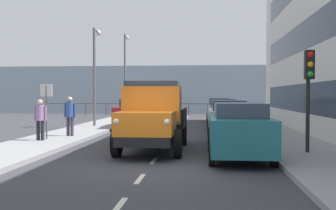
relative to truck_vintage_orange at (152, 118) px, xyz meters
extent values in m
plane|color=#38383D|center=(-0.29, -6.52, -1.18)|extent=(80.00, 80.00, 0.00)
cube|color=gray|center=(-5.14, -6.52, -1.10)|extent=(2.72, 36.15, 0.15)
cube|color=gray|center=(4.56, -6.52, -1.10)|extent=(2.72, 36.15, 0.15)
cube|color=silver|center=(-0.29, 6.70, -1.17)|extent=(0.12, 1.10, 0.01)
cube|color=silver|center=(-0.29, 4.43, -1.17)|extent=(0.12, 1.10, 0.01)
cube|color=silver|center=(-0.29, 1.89, -1.17)|extent=(0.12, 1.10, 0.01)
cube|color=silver|center=(-0.29, -0.92, -1.17)|extent=(0.12, 1.10, 0.01)
cube|color=silver|center=(-0.29, -3.68, -1.17)|extent=(0.12, 1.10, 0.01)
cube|color=silver|center=(-0.29, -6.26, -1.17)|extent=(0.12, 1.10, 0.01)
cube|color=silver|center=(-0.29, -8.47, -1.17)|extent=(0.12, 1.10, 0.01)
cube|color=silver|center=(-0.29, -11.43, -1.17)|extent=(0.12, 1.10, 0.01)
cube|color=silver|center=(-0.29, -13.85, -1.17)|extent=(0.12, 1.10, 0.01)
cube|color=silver|center=(-0.29, -16.33, -1.17)|extent=(0.12, 1.10, 0.01)
cube|color=silver|center=(-0.29, -19.20, -1.17)|extent=(0.12, 1.10, 0.01)
cube|color=silver|center=(-0.29, -21.94, -1.17)|extent=(0.12, 1.10, 0.01)
cube|color=#2D3847|center=(-6.53, -4.43, 0.62)|extent=(0.08, 22.24, 1.40)
cube|color=#2D3847|center=(-6.53, -4.43, 3.62)|extent=(0.08, 22.24, 1.40)
cube|color=#8C9EAD|center=(-0.29, -27.59, 1.32)|extent=(80.00, 0.80, 5.00)
cylinder|color=#4C5156|center=(-12.29, -23.99, -0.58)|extent=(0.08, 0.08, 1.20)
cylinder|color=#4C5156|center=(-10.29, -23.99, -0.58)|extent=(0.08, 0.08, 1.20)
cylinder|color=#4C5156|center=(-8.29, -23.99, -0.58)|extent=(0.08, 0.08, 1.20)
cylinder|color=#4C5156|center=(-6.29, -23.99, -0.58)|extent=(0.08, 0.08, 1.20)
cylinder|color=#4C5156|center=(-4.29, -23.99, -0.58)|extent=(0.08, 0.08, 1.20)
cylinder|color=#4C5156|center=(-2.29, -23.99, -0.58)|extent=(0.08, 0.08, 1.20)
cylinder|color=#4C5156|center=(-0.29, -23.99, -0.58)|extent=(0.08, 0.08, 1.20)
cylinder|color=#4C5156|center=(1.71, -23.99, -0.58)|extent=(0.08, 0.08, 1.20)
cylinder|color=#4C5156|center=(3.71, -23.99, -0.58)|extent=(0.08, 0.08, 1.20)
cylinder|color=#4C5156|center=(5.71, -23.99, -0.58)|extent=(0.08, 0.08, 1.20)
cylinder|color=#4C5156|center=(7.71, -23.99, -0.58)|extent=(0.08, 0.08, 1.20)
cylinder|color=#4C5156|center=(9.71, -23.99, -0.58)|extent=(0.08, 0.08, 1.20)
cylinder|color=#4C5156|center=(11.71, -23.99, -0.58)|extent=(0.08, 0.08, 1.20)
cylinder|color=#4C5156|center=(13.71, -23.99, -0.58)|extent=(0.08, 0.08, 1.20)
cube|color=#4C5156|center=(-0.29, -23.99, -0.06)|extent=(28.00, 0.08, 0.08)
cube|color=black|center=(0.00, -0.38, -0.58)|extent=(1.64, 5.60, 0.30)
cube|color=orange|center=(0.00, 1.47, -0.08)|extent=(1.72, 1.90, 0.70)
cube|color=silver|center=(0.00, 2.36, -0.11)|extent=(1.16, 0.08, 0.56)
sphere|color=white|center=(-0.74, 2.36, 0.02)|extent=(0.20, 0.20, 0.20)
sphere|color=white|center=(0.73, 2.36, 0.02)|extent=(0.20, 0.20, 0.20)
cube|color=orange|center=(0.00, -0.04, 0.50)|extent=(1.93, 1.34, 1.15)
cube|color=#2D3847|center=(0.00, -0.04, 0.97)|extent=(1.78, 1.23, 0.56)
cube|color=#2D2319|center=(0.00, -1.72, -0.35)|extent=(2.10, 2.80, 0.16)
cube|color=black|center=(-1.01, -1.72, -0.03)|extent=(0.08, 2.80, 0.56)
cube|color=black|center=(1.01, -1.72, -0.03)|extent=(0.08, 2.80, 0.56)
cylinder|color=black|center=(-0.97, 1.30, -0.73)|extent=(0.24, 0.90, 0.90)
cylinder|color=black|center=(0.97, 1.30, -0.73)|extent=(0.24, 0.90, 0.90)
cylinder|color=black|center=(-0.97, -1.92, -0.73)|extent=(0.24, 0.90, 0.90)
cylinder|color=black|center=(0.97, -1.92, -0.73)|extent=(0.24, 0.90, 0.90)
cube|color=#1E6670|center=(-2.83, 1.24, -0.38)|extent=(1.76, 4.43, 1.00)
cube|color=#2D3847|center=(-2.83, 1.44, 0.33)|extent=(1.44, 2.44, 0.42)
cylinder|color=black|center=(-1.99, -0.13, -0.88)|extent=(0.18, 0.60, 0.60)
cylinder|color=black|center=(-3.66, -0.13, -0.88)|extent=(0.18, 0.60, 0.60)
cylinder|color=black|center=(-1.99, 2.61, -0.88)|extent=(0.18, 0.60, 0.60)
cylinder|color=black|center=(-3.66, 2.61, -0.88)|extent=(0.18, 0.60, 0.60)
cube|color=white|center=(-2.83, -4.40, -0.38)|extent=(1.70, 4.43, 1.00)
cube|color=#2D3847|center=(-2.83, -4.20, 0.33)|extent=(1.39, 2.44, 0.42)
cylinder|color=black|center=(-2.02, -5.77, -0.88)|extent=(0.18, 0.60, 0.60)
cylinder|color=black|center=(-3.63, -5.77, -0.88)|extent=(0.18, 0.60, 0.60)
cylinder|color=black|center=(-2.02, -3.02, -0.88)|extent=(0.18, 0.60, 0.60)
cylinder|color=black|center=(-3.63, -3.02, -0.88)|extent=(0.18, 0.60, 0.60)
cube|color=#B7BABF|center=(-2.83, -9.91, -0.38)|extent=(1.69, 4.30, 1.00)
cube|color=#2D3847|center=(-2.83, -9.71, 0.33)|extent=(1.38, 2.36, 0.42)
cylinder|color=black|center=(-2.03, -11.24, -0.88)|extent=(0.18, 0.60, 0.60)
cylinder|color=black|center=(-3.63, -11.24, -0.88)|extent=(0.18, 0.60, 0.60)
cylinder|color=black|center=(-2.03, -8.57, -0.88)|extent=(0.18, 0.60, 0.60)
cylinder|color=black|center=(-3.63, -8.57, -0.88)|extent=(0.18, 0.60, 0.60)
cube|color=slate|center=(-2.83, -15.67, -0.38)|extent=(1.70, 3.86, 1.00)
cube|color=#2D3847|center=(-2.83, -15.47, 0.33)|extent=(1.40, 2.12, 0.42)
cylinder|color=black|center=(-2.02, -16.86, -0.88)|extent=(0.18, 0.60, 0.60)
cylinder|color=black|center=(-3.64, -16.86, -0.88)|extent=(0.18, 0.60, 0.60)
cylinder|color=black|center=(-2.02, -14.47, -0.88)|extent=(0.18, 0.60, 0.60)
cylinder|color=black|center=(-3.64, -14.47, -0.88)|extent=(0.18, 0.60, 0.60)
cube|color=#B21E1E|center=(2.25, -9.19, -0.38)|extent=(1.70, 4.52, 1.00)
cube|color=#2D3847|center=(2.25, -9.39, 0.33)|extent=(1.40, 2.49, 0.42)
cylinder|color=black|center=(1.44, -7.79, -0.88)|extent=(0.18, 0.60, 0.60)
cylinder|color=black|center=(3.06, -7.79, -0.88)|extent=(0.18, 0.60, 0.60)
cylinder|color=black|center=(1.44, -10.59, -0.88)|extent=(0.18, 0.60, 0.60)
cylinder|color=black|center=(3.06, -10.59, -0.88)|extent=(0.18, 0.60, 0.60)
cube|color=maroon|center=(2.25, -15.19, -0.38)|extent=(1.86, 3.97, 1.00)
cube|color=#2D3847|center=(2.25, -15.39, 0.33)|extent=(1.52, 2.18, 0.42)
cylinder|color=black|center=(1.37, -13.96, -0.88)|extent=(0.18, 0.60, 0.60)
cylinder|color=black|center=(3.13, -13.96, -0.88)|extent=(0.18, 0.60, 0.60)
cylinder|color=black|center=(1.37, -16.42, -0.88)|extent=(0.18, 0.60, 0.60)
cylinder|color=black|center=(3.13, -16.42, -0.88)|extent=(0.18, 0.60, 0.60)
cylinder|color=black|center=(4.64, -1.67, -0.63)|extent=(0.14, 0.14, 0.79)
cylinder|color=black|center=(4.82, -1.67, -0.63)|extent=(0.14, 0.14, 0.79)
cylinder|color=gray|center=(4.73, -1.67, 0.08)|extent=(0.34, 0.34, 0.63)
cylinder|color=gray|center=(4.51, -1.67, 0.05)|extent=(0.09, 0.09, 0.58)
cylinder|color=gray|center=(4.95, -1.67, 0.05)|extent=(0.09, 0.09, 0.58)
sphere|color=tan|center=(4.73, -1.67, 0.50)|extent=(0.21, 0.21, 0.21)
cylinder|color=#383342|center=(4.03, -3.43, -0.61)|extent=(0.14, 0.14, 0.84)
cylinder|color=#383342|center=(4.21, -3.43, -0.61)|extent=(0.14, 0.14, 0.84)
cylinder|color=#2D4C8C|center=(4.12, -3.43, 0.14)|extent=(0.34, 0.34, 0.66)
cylinder|color=#2D4C8C|center=(3.90, -3.43, 0.11)|extent=(0.09, 0.09, 0.61)
cylinder|color=#2D4C8C|center=(4.34, -3.43, 0.11)|extent=(0.09, 0.09, 0.61)
sphere|color=tan|center=(4.12, -3.43, 0.59)|extent=(0.23, 0.23, 0.23)
cylinder|color=black|center=(-5.03, 0.71, 0.57)|extent=(0.12, 0.12, 3.20)
cube|color=black|center=(-5.03, 0.85, 1.72)|extent=(0.28, 0.24, 0.90)
sphere|color=red|center=(-5.03, 0.97, 2.02)|extent=(0.18, 0.18, 0.18)
sphere|color=orange|center=(-5.03, 0.97, 1.72)|extent=(0.18, 0.18, 0.18)
sphere|color=green|center=(-5.03, 0.97, 1.42)|extent=(0.18, 0.18, 0.18)
cylinder|color=#59595B|center=(4.65, -9.18, 1.84)|extent=(0.16, 0.16, 5.73)
cylinder|color=#59595B|center=(4.65, -9.63, 4.60)|extent=(0.10, 0.90, 0.10)
sphere|color=silver|center=(4.65, -10.08, 4.55)|extent=(0.32, 0.32, 0.32)
cylinder|color=#59595B|center=(4.69, -18.32, 2.35)|extent=(0.16, 0.16, 6.75)
cylinder|color=#59595B|center=(4.69, -18.77, 5.63)|extent=(0.10, 0.90, 0.10)
sphere|color=silver|center=(4.69, -19.22, 5.58)|extent=(0.32, 0.32, 0.32)
cylinder|color=#4C4C4C|center=(4.69, -2.21, 0.07)|extent=(0.07, 0.07, 2.20)
cube|color=silver|center=(4.69, -2.21, 0.97)|extent=(0.50, 0.04, 0.50)
camera|label=1|loc=(-1.79, 13.52, 0.78)|focal=42.35mm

